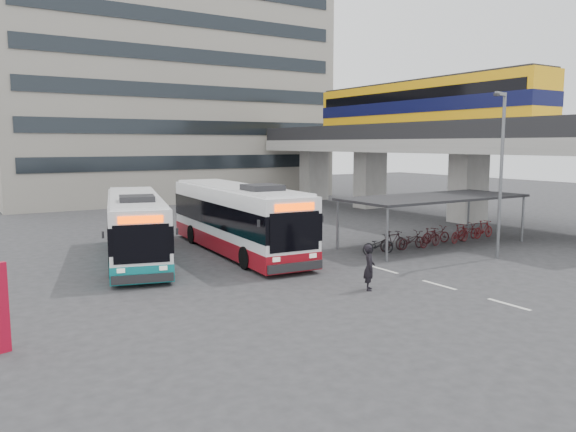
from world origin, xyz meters
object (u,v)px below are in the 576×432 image
pedestrian (369,267)px  lamp_post (501,165)px  bus_teal (136,228)px  bus_main (237,219)px

pedestrian → lamp_post: (8.54, 1.16, 3.41)m
pedestrian → bus_teal: bearing=67.2°
lamp_post → pedestrian: bearing=168.8°
bus_main → pedestrian: (0.73, -8.90, -0.77)m
bus_main → bus_teal: 4.77m
bus_teal → bus_main: bearing=5.6°
bus_main → bus_teal: size_ratio=1.09×
pedestrian → lamp_post: bearing=-44.5°
bus_teal → pedestrian: 11.09m
bus_main → pedestrian: bearing=-81.0°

